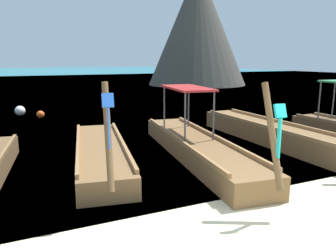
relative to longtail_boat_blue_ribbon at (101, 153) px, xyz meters
The scene contains 7 objects.
sea_water 56.59m from the longtail_boat_blue_ribbon, 88.61° to the left, with size 120.00×120.00×0.00m, color #147A89.
longtail_boat_blue_ribbon is the anchor object (origin of this frame).
longtail_boat_turquoise_ribbon 2.73m from the longtail_boat_blue_ribbon, 13.54° to the right, with size 2.11×7.45×2.40m.
longtail_boat_yellow_ribbon 5.82m from the longtail_boat_blue_ribbon, ahead, with size 1.23×7.48×2.69m.
karst_rock 30.15m from the longtail_boat_blue_ribbon, 55.28° to the left, with size 11.05×10.80×13.32m.
mooring_buoy_near 9.58m from the longtail_boat_blue_ribbon, 101.60° to the left, with size 0.50×0.50×0.50m.
mooring_buoy_far 8.22m from the longtail_boat_blue_ribbon, 97.27° to the left, with size 0.37×0.37×0.37m.
Camera 1 is at (-3.30, -3.10, 2.80)m, focal length 35.31 mm.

